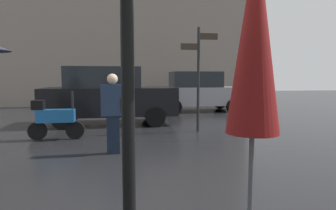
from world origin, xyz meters
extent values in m
cylinder|color=black|center=(-0.13, -0.92, 1.33)|extent=(0.07, 0.07, 2.66)
cylinder|color=#4C4C51|center=(0.76, -0.58, 0.61)|extent=(0.04, 0.04, 1.12)
cone|color=maroon|center=(0.76, -0.58, 1.87)|extent=(0.38, 0.38, 1.40)
cube|color=black|center=(-0.32, 3.51, 0.40)|extent=(0.26, 0.16, 0.79)
cube|color=#1E2D47|center=(-0.32, 3.51, 1.11)|extent=(0.47, 0.21, 0.64)
sphere|color=beige|center=(-0.32, 3.51, 1.54)|extent=(0.22, 0.22, 0.22)
cube|color=black|center=(-0.11, 3.51, 1.01)|extent=(0.12, 0.24, 0.28)
cylinder|color=black|center=(-1.33, 5.11, 0.23)|extent=(0.46, 0.09, 0.46)
cylinder|color=black|center=(-2.24, 5.11, 0.23)|extent=(0.46, 0.09, 0.46)
cube|color=#195999|center=(-1.78, 5.11, 0.61)|extent=(0.91, 0.32, 0.32)
cube|color=black|center=(-2.19, 5.11, 0.89)|extent=(0.28, 0.28, 0.24)
cylinder|color=black|center=(-1.37, 5.11, 0.96)|extent=(0.06, 0.06, 0.55)
cube|color=black|center=(-0.50, 7.52, 0.78)|extent=(4.37, 1.86, 0.91)
cube|color=black|center=(-0.72, 7.52, 1.58)|extent=(2.40, 1.71, 0.69)
cylinder|color=black|center=(0.92, 8.45, 0.32)|extent=(0.64, 0.18, 0.64)
cylinder|color=black|center=(0.92, 6.59, 0.32)|extent=(0.64, 0.18, 0.64)
cylinder|color=black|center=(-1.92, 8.45, 0.32)|extent=(0.64, 0.18, 0.64)
cylinder|color=black|center=(-1.92, 6.59, 0.32)|extent=(0.64, 0.18, 0.64)
cube|color=gray|center=(3.49, 10.66, 0.72)|extent=(4.08, 1.73, 0.83)
cube|color=black|center=(3.28, 10.66, 1.49)|extent=(2.24, 1.59, 0.71)
cylinder|color=black|center=(4.81, 11.52, 0.30)|extent=(0.61, 0.18, 0.61)
cylinder|color=black|center=(4.81, 9.79, 0.30)|extent=(0.61, 0.18, 0.61)
cylinder|color=black|center=(2.16, 11.52, 0.30)|extent=(0.61, 0.18, 0.61)
cylinder|color=black|center=(2.16, 9.79, 0.30)|extent=(0.61, 0.18, 0.61)
cylinder|color=black|center=(2.06, 5.63, 1.50)|extent=(0.08, 0.08, 3.00)
cube|color=#33281E|center=(2.34, 5.63, 2.75)|extent=(0.56, 0.04, 0.18)
cube|color=#33281E|center=(1.80, 5.63, 2.45)|extent=(0.52, 0.04, 0.18)
camera|label=1|loc=(-0.17, -2.51, 1.57)|focal=31.02mm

